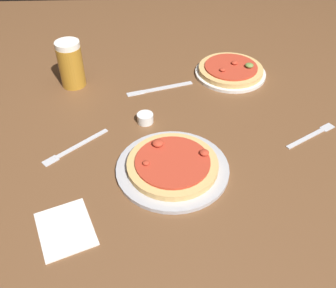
{
  "coord_description": "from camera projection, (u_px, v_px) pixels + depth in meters",
  "views": [
    {
      "loc": [
        -0.03,
        -0.83,
        0.74
      ],
      "look_at": [
        0.0,
        0.0,
        0.02
      ],
      "focal_mm": 40.73,
      "sensor_mm": 36.0,
      "label": 1
    }
  ],
  "objects": [
    {
      "name": "ramekin_sauce",
      "position": [
        145.0,
        118.0,
        1.2
      ],
      "size": [
        0.05,
        0.05,
        0.03
      ],
      "primitive_type": "cylinder",
      "color": "white",
      "rests_on": "ground_plane"
    },
    {
      "name": "fork_spare",
      "position": [
        75.0,
        147.0,
        1.12
      ],
      "size": [
        0.18,
        0.16,
        0.01
      ],
      "color": "silver",
      "rests_on": "ground_plane"
    },
    {
      "name": "napkin_folded",
      "position": [
        65.0,
        228.0,
        0.9
      ],
      "size": [
        0.17,
        0.19,
        0.01
      ],
      "primitive_type": "cube",
      "rotation": [
        0.0,
        0.0,
        0.39
      ],
      "color": "white",
      "rests_on": "ground_plane"
    },
    {
      "name": "beer_mug_dark",
      "position": [
        71.0,
        64.0,
        1.33
      ],
      "size": [
        0.09,
        0.14,
        0.17
      ],
      "color": "#B27A23",
      "rests_on": "ground_plane"
    },
    {
      "name": "fork_left",
      "position": [
        312.0,
        135.0,
        1.16
      ],
      "size": [
        0.18,
        0.12,
        0.01
      ],
      "color": "silver",
      "rests_on": "ground_plane"
    },
    {
      "name": "pizza_plate_near",
      "position": [
        173.0,
        166.0,
        1.04
      ],
      "size": [
        0.31,
        0.31,
        0.05
      ],
      "color": "#B2B2B7",
      "rests_on": "ground_plane"
    },
    {
      "name": "ground_plane",
      "position": [
        168.0,
        153.0,
        1.12
      ],
      "size": [
        2.4,
        2.4,
        0.03
      ],
      "primitive_type": "cube",
      "color": "brown"
    },
    {
      "name": "pizza_plate_far",
      "position": [
        231.0,
        71.0,
        1.42
      ],
      "size": [
        0.26,
        0.26,
        0.05
      ],
      "color": "silver",
      "rests_on": "ground_plane"
    },
    {
      "name": "knife_right",
      "position": [
        160.0,
        88.0,
        1.36
      ],
      "size": [
        0.24,
        0.09,
        0.01
      ],
      "color": "silver",
      "rests_on": "ground_plane"
    }
  ]
}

